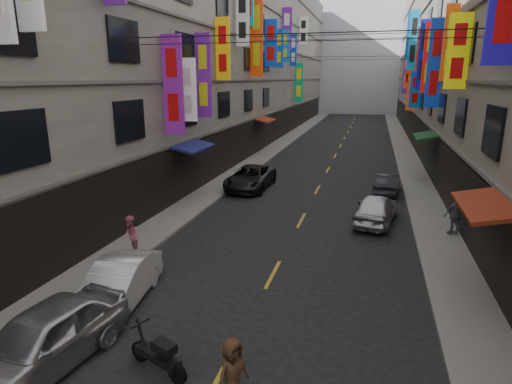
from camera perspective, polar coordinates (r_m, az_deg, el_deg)
The scene contains 19 objects.
sidewalk_left at distance 38.80m, azimuth 1.61°, elevation 5.32°, with size 2.00×90.00×0.12m, color slate.
sidewalk_right at distance 37.87m, azimuth 19.60°, elevation 4.22°, with size 2.00×90.00×0.12m, color slate.
building_row_left at distance 40.19m, azimuth -7.09°, elevation 19.03°, with size 10.14×90.00×19.00m.
building_row_right at distance 38.37m, azimuth 30.25°, elevation 17.42°, with size 10.14×90.00×19.00m.
haze_block at distance 87.35m, azimuth 13.87°, elevation 17.46°, with size 18.00×8.00×22.00m, color silver.
shop_signage at distance 30.77m, azimuth 10.15°, elevation 19.75°, with size 14.00×55.00×12.15m.
street_awnings at distance 21.89m, azimuth 3.86°, elevation 5.60°, with size 13.99×35.20×0.41m.
overhead_cables at distance 25.46m, azimuth 8.96°, elevation 19.86°, with size 14.00×38.04×1.24m.
lane_markings at distance 34.93m, azimuth 10.06°, elevation 3.92°, with size 0.12×80.20×0.01m.
scooter_crossing at distance 10.64m, azimuth -12.87°, elevation -20.46°, with size 1.71×0.85×1.14m.
scooter_far_right at distance 20.87m, azimuth 14.12°, elevation -2.52°, with size 0.68×1.78×1.14m.
car_left_near at distance 11.45m, azimuth -26.60°, elevation -17.17°, with size 1.78×4.43×1.51m, color #B6B6BB.
car_left_mid at distance 13.56m, azimuth -17.98°, elevation -11.56°, with size 1.39×4.00×1.32m, color silver.
car_left_far at distance 26.03m, azimuth -0.74°, elevation 1.94°, with size 2.27×4.92×1.37m, color black.
car_right_mid at distance 20.58m, azimuth 15.75°, elevation -2.15°, with size 1.64×4.07×1.39m, color silver.
car_right_far at distance 26.04m, azimuth 17.04°, elevation 1.05°, with size 1.24×3.56×1.17m, color #292830.
pedestrian_lfar at distance 16.55m, azimuth -16.37°, elevation -5.66°, with size 0.75×0.51×1.54m, color #D77282.
pedestrian_rfar at distance 19.82m, azimuth 25.09°, elevation -2.78°, with size 1.02×0.58×1.74m, color slate.
pedestrian_crossing at distance 9.43m, azimuth -3.17°, elevation -22.89°, with size 0.74×0.51×1.52m, color #462D1C.
Camera 1 is at (2.97, 4.82, 6.54)m, focal length 30.00 mm.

